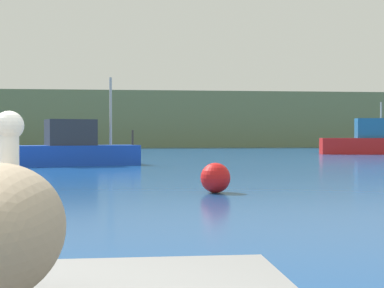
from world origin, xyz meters
name	(u,v)px	position (x,y,z in m)	size (l,w,h in m)	color
hillside_backdrop	(123,121)	(0.00, 67.99, 3.13)	(140.00, 14.62, 6.26)	#6B7A51
fishing_boat_red	(361,142)	(17.41, 37.90, 0.91)	(5.54, 2.54, 3.76)	red
fishing_boat_blue	(72,149)	(-1.86, 24.19, 0.76)	(6.18, 3.44, 4.05)	blue
mooring_buoy	(215,178)	(2.73, 11.11, 0.36)	(0.72, 0.72, 0.72)	red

